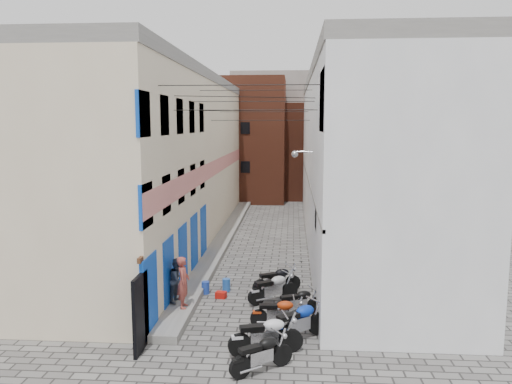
% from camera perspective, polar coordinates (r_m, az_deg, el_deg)
% --- Properties ---
extents(ground, '(90.00, 90.00, 0.00)m').
position_cam_1_polar(ground, '(14.94, -2.72, -17.27)').
color(ground, '#565351').
rests_on(ground, ground).
extents(plinth, '(0.90, 26.00, 0.25)m').
position_cam_1_polar(plinth, '(27.40, -3.70, -5.29)').
color(plinth, slate).
rests_on(plinth, ground).
extents(building_left, '(5.10, 27.00, 9.00)m').
position_cam_1_polar(building_left, '(27.26, -9.92, 3.84)').
color(building_left, beige).
rests_on(building_left, ground).
extents(building_right, '(5.94, 26.00, 9.00)m').
position_cam_1_polar(building_right, '(26.69, 11.41, 3.74)').
color(building_right, silver).
rests_on(building_right, ground).
extents(building_far_brick_left, '(6.00, 6.00, 10.00)m').
position_cam_1_polar(building_far_brick_left, '(41.61, -0.83, 5.98)').
color(building_far_brick_left, brown).
rests_on(building_far_brick_left, ground).
extents(building_far_brick_right, '(5.00, 6.00, 8.00)m').
position_cam_1_polar(building_far_brick_right, '(43.51, 6.00, 4.70)').
color(building_far_brick_right, brown).
rests_on(building_far_brick_right, ground).
extents(building_far_concrete, '(8.00, 5.00, 11.00)m').
position_cam_1_polar(building_far_concrete, '(47.46, 2.23, 6.80)').
color(building_far_concrete, slate).
rests_on(building_far_concrete, ground).
extents(far_shopfront, '(2.00, 0.30, 2.40)m').
position_cam_1_polar(far_shopfront, '(39.00, 1.74, 0.25)').
color(far_shopfront, black).
rests_on(far_shopfront, ground).
extents(overhead_wires, '(5.80, 13.02, 1.32)m').
position_cam_1_polar(overhead_wires, '(21.15, -0.31, 9.96)').
color(overhead_wires, black).
rests_on(overhead_wires, ground).
extents(motorcycle_a, '(1.85, 1.58, 1.08)m').
position_cam_1_polar(motorcycle_a, '(13.38, 0.65, -17.82)').
color(motorcycle_a, black).
rests_on(motorcycle_a, ground).
extents(motorcycle_b, '(2.22, 1.22, 1.23)m').
position_cam_1_polar(motorcycle_b, '(14.24, 1.14, -15.85)').
color(motorcycle_b, silver).
rests_on(motorcycle_b, ground).
extents(motorcycle_c, '(2.11, 1.90, 1.25)m').
position_cam_1_polar(motorcycle_c, '(15.12, 4.93, -14.37)').
color(motorcycle_c, '#0B31AD').
rests_on(motorcycle_c, ground).
extents(motorcycle_d, '(1.85, 0.70, 1.05)m').
position_cam_1_polar(motorcycle_d, '(16.02, 2.64, -13.45)').
color(motorcycle_d, '#A82F0C').
rests_on(motorcycle_d, ground).
extents(motorcycle_e, '(1.87, 1.19, 1.04)m').
position_cam_1_polar(motorcycle_e, '(16.93, 4.85, -12.29)').
color(motorcycle_e, black).
rests_on(motorcycle_e, ground).
extents(motorcycle_f, '(2.02, 1.58, 1.15)m').
position_cam_1_polar(motorcycle_f, '(18.07, 1.99, -10.77)').
color(motorcycle_f, '#ABAAAF').
rests_on(motorcycle_f, ground).
extents(motorcycle_g, '(2.03, 1.45, 1.14)m').
position_cam_1_polar(motorcycle_g, '(18.98, 2.40, -9.87)').
color(motorcycle_g, black).
rests_on(motorcycle_g, ground).
extents(person_a, '(0.47, 0.67, 1.73)m').
position_cam_1_polar(person_a, '(16.97, -8.31, -10.16)').
color(person_a, '#9D4239').
rests_on(person_a, plinth).
extents(person_b, '(0.73, 0.85, 1.52)m').
position_cam_1_polar(person_b, '(17.57, -8.92, -9.90)').
color(person_b, '#374253').
rests_on(person_b, plinth).
extents(water_jug_near, '(0.32, 0.32, 0.46)m').
position_cam_1_polar(water_jug_near, '(19.13, -5.80, -10.82)').
color(water_jug_near, '#213FA6').
rests_on(water_jug_near, ground).
extents(water_jug_far, '(0.38, 0.38, 0.48)m').
position_cam_1_polar(water_jug_far, '(19.35, -3.41, -10.55)').
color(water_jug_far, blue).
rests_on(water_jug_far, ground).
extents(red_crate, '(0.42, 0.35, 0.23)m').
position_cam_1_polar(red_crate, '(18.67, -4.03, -11.65)').
color(red_crate, red).
rests_on(red_crate, ground).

